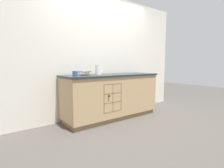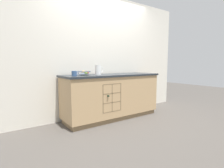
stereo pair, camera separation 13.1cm
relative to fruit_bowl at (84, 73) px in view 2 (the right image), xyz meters
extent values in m
plane|color=#4C4742|center=(0.57, -0.09, -0.94)|extent=(14.00, 14.00, 0.00)
cube|color=silver|center=(0.57, 0.29, 0.34)|extent=(4.40, 0.06, 2.55)
cube|color=olive|center=(0.57, -0.09, -0.89)|extent=(1.92, 0.55, 0.09)
cube|color=tan|center=(0.57, -0.09, -0.46)|extent=(1.98, 0.61, 0.77)
cube|color=#23282D|center=(0.57, -0.09, -0.06)|extent=(2.02, 0.65, 0.03)
cube|color=olive|center=(0.36, -0.29, -0.45)|extent=(0.39, 0.01, 0.51)
cube|color=olive|center=(0.16, -0.34, -0.45)|extent=(0.02, 0.10, 0.51)
cube|color=olive|center=(0.55, -0.34, -0.45)|extent=(0.02, 0.10, 0.51)
cube|color=olive|center=(0.36, -0.34, -0.71)|extent=(0.39, 0.10, 0.02)
cube|color=olive|center=(0.36, -0.34, -0.54)|extent=(0.39, 0.10, 0.02)
cube|color=olive|center=(0.36, -0.34, -0.37)|extent=(0.39, 0.10, 0.02)
cube|color=olive|center=(0.36, -0.34, -0.20)|extent=(0.39, 0.10, 0.02)
cube|color=olive|center=(0.36, -0.34, -0.45)|extent=(0.02, 0.10, 0.51)
cylinder|color=black|center=(0.26, -0.24, -0.41)|extent=(0.08, 0.19, 0.08)
cylinder|color=black|center=(0.26, -0.38, -0.41)|extent=(0.03, 0.08, 0.03)
cylinder|color=#4C5666|center=(0.00, 0.00, -0.04)|extent=(0.11, 0.11, 0.01)
cone|color=#4C5666|center=(0.00, 0.00, 0.00)|extent=(0.22, 0.22, 0.06)
torus|color=#4C5666|center=(0.00, 0.00, 0.02)|extent=(0.24, 0.24, 0.02)
sphere|color=gold|center=(-0.01, 0.01, 0.00)|extent=(0.08, 0.08, 0.08)
sphere|color=red|center=(0.05, -0.01, -0.01)|extent=(0.07, 0.07, 0.07)
sphere|color=#7FA838|center=(0.00, -0.05, 0.00)|extent=(0.07, 0.07, 0.07)
sphere|color=red|center=(0.01, 0.06, -0.01)|extent=(0.06, 0.06, 0.06)
cylinder|color=white|center=(0.27, -0.04, 0.05)|extent=(0.12, 0.12, 0.18)
torus|color=white|center=(0.27, -0.04, 0.13)|extent=(0.12, 0.12, 0.01)
torus|color=white|center=(0.33, -0.04, 0.06)|extent=(0.12, 0.01, 0.12)
cylinder|color=#385684|center=(-0.26, -0.14, 0.00)|extent=(0.09, 0.09, 0.09)
torus|color=#385684|center=(-0.21, -0.14, 0.00)|extent=(0.07, 0.01, 0.07)
camera|label=1|loc=(-1.56, -2.86, 0.15)|focal=28.00mm
camera|label=2|loc=(-1.45, -2.94, 0.15)|focal=28.00mm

